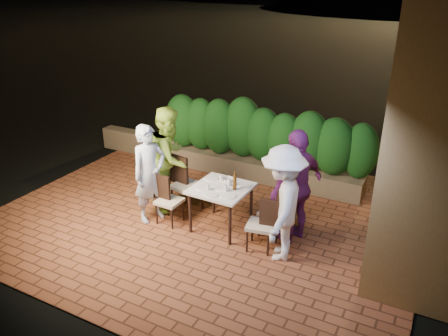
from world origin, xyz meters
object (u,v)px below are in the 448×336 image
Objects in this scene: dining_table at (221,208)px; diner_blue at (150,174)px; beer_bottle at (235,181)px; bowl at (228,179)px; chair_right_front at (260,224)px; chair_left_back at (187,185)px; diner_purple at (297,186)px; chair_right_back at (274,212)px; parapet_lamp at (164,135)px; diner_green at (170,158)px; chair_left_front at (169,200)px; diner_white at (282,204)px.

dining_table is 0.52× the size of diner_blue.
beer_bottle is 1.46m from diner_blue.
chair_right_front is (0.83, -0.54, -0.34)m from bowl.
diner_blue reaches higher than bowl.
bowl is (-0.25, 0.25, -0.13)m from beer_bottle.
chair_left_back is 0.55× the size of diner_purple.
chair_left_back reaches higher than chair_right_front.
chair_left_back is 0.74m from diner_blue.
chair_left_back is 1.68m from chair_right_back.
dining_table is 3.37m from parapet_lamp.
diner_purple reaches higher than parapet_lamp.
beer_bottle is (0.23, 0.03, 0.53)m from dining_table.
diner_green is at bearing 169.22° from beer_bottle.
chair_right_front is 2.12m from diner_green.
chair_left_front reaches higher than parapet_lamp.
diner_purple is at bearing 166.81° from diner_white.
bowl is 0.21× the size of chair_left_front.
parapet_lamp is at bearing 140.84° from dining_table.
diner_white is (1.17, -0.58, 0.11)m from bowl.
diner_white is at bearing 131.45° from chair_right_back.
diner_green is at bearing 18.12° from diner_blue.
chair_left_back is 2.09m from diner_white.
beer_bottle is 0.31× the size of chair_left_back.
dining_table is 2.85× the size of beer_bottle.
chair_right_back reaches higher than chair_left_front.
chair_right_back is at bearing -6.29° from bowl.
dining_table is 1.32m from diner_blue.
bowl is 0.21× the size of chair_right_front.
bowl is 1.27× the size of parapet_lamp.
diner_green reaches higher than chair_right_front.
diner_blue reaches higher than dining_table.
chair_left_front is 0.46× the size of diner_purple.
diner_blue is (-1.43, -0.31, -0.06)m from beer_bottle.
bowl is 0.10× the size of diner_purple.
diner_green is at bearing -116.03° from diner_white.
diner_purple reaches higher than dining_table.
chair_left_front is 0.99× the size of chair_right_front.
diner_blue is 2.80m from parapet_lamp.
bowl is (-0.02, 0.28, 0.40)m from dining_table.
bowl is 0.18× the size of chair_left_back.
chair_right_back is at bearing 13.80° from beer_bottle.
parapet_lamp is (-2.61, 2.12, 0.20)m from dining_table.
dining_table is at bearing 18.27° from chair_left_front.
beer_bottle reaches higher than chair_right_back.
chair_right_front is 0.44m from chair_right_back.
diner_purple reaches higher than diner_white.
beer_bottle is at bearing -36.72° from chair_right_front.
diner_blue reaches higher than chair_left_front.
bowl is at bearing 93.99° from dining_table.
diner_purple is (0.36, 0.52, 0.49)m from chair_right_front.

